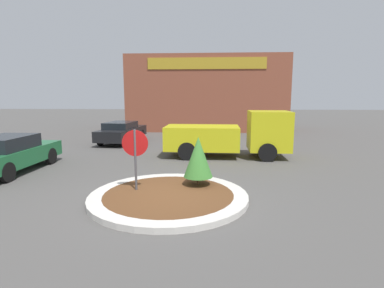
{
  "coord_description": "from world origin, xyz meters",
  "views": [
    {
      "loc": [
        1.19,
        -8.32,
        2.97
      ],
      "look_at": [
        0.48,
        3.32,
        1.1
      ],
      "focal_mm": 28.0,
      "sensor_mm": 36.0,
      "label": 1
    }
  ],
  "objects_px": {
    "stop_sign": "(135,150)",
    "utility_truck": "(232,135)",
    "parked_sedan_black": "(122,132)",
    "parked_sedan_green": "(10,154)"
  },
  "relations": [
    {
      "from": "stop_sign",
      "to": "parked_sedan_black",
      "type": "distance_m",
      "value": 10.81
    },
    {
      "from": "parked_sedan_green",
      "to": "utility_truck",
      "type": "bearing_deg",
      "value": -68.16
    },
    {
      "from": "parked_sedan_black",
      "to": "utility_truck",
      "type": "bearing_deg",
      "value": -116.44
    },
    {
      "from": "stop_sign",
      "to": "utility_truck",
      "type": "height_order",
      "value": "utility_truck"
    },
    {
      "from": "utility_truck",
      "to": "parked_sedan_green",
      "type": "height_order",
      "value": "utility_truck"
    },
    {
      "from": "parked_sedan_green",
      "to": "stop_sign",
      "type": "bearing_deg",
      "value": -113.21
    },
    {
      "from": "parked_sedan_black",
      "to": "parked_sedan_green",
      "type": "xyz_separation_m",
      "value": [
        -2.18,
        -7.78,
        0.04
      ]
    },
    {
      "from": "stop_sign",
      "to": "parked_sedan_black",
      "type": "height_order",
      "value": "stop_sign"
    },
    {
      "from": "stop_sign",
      "to": "utility_truck",
      "type": "bearing_deg",
      "value": 61.19
    },
    {
      "from": "utility_truck",
      "to": "parked_sedan_green",
      "type": "distance_m",
      "value": 9.63
    }
  ]
}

